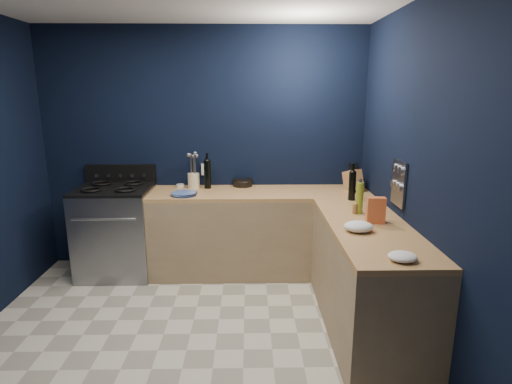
{
  "coord_description": "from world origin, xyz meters",
  "views": [
    {
      "loc": [
        0.48,
        -2.8,
        1.93
      ],
      "look_at": [
        0.55,
        1.0,
        1.0
      ],
      "focal_mm": 29.12,
      "sensor_mm": 36.0,
      "label": 1
    }
  ],
  "objects_px": {
    "plate_stack": "(184,194)",
    "knife_block": "(353,181)",
    "utensil_crock": "(194,181)",
    "gas_range": "(117,232)",
    "crouton_bag": "(376,210)"
  },
  "relations": [
    {
      "from": "plate_stack",
      "to": "knife_block",
      "type": "bearing_deg",
      "value": 6.02
    },
    {
      "from": "plate_stack",
      "to": "utensil_crock",
      "type": "relative_size",
      "value": 1.58
    },
    {
      "from": "gas_range",
      "to": "knife_block",
      "type": "relative_size",
      "value": 4.31
    },
    {
      "from": "plate_stack",
      "to": "knife_block",
      "type": "relative_size",
      "value": 1.18
    },
    {
      "from": "gas_range",
      "to": "plate_stack",
      "type": "height_order",
      "value": "plate_stack"
    },
    {
      "from": "utensil_crock",
      "to": "plate_stack",
      "type": "bearing_deg",
      "value": -99.8
    },
    {
      "from": "plate_stack",
      "to": "crouton_bag",
      "type": "relative_size",
      "value": 1.19
    },
    {
      "from": "crouton_bag",
      "to": "knife_block",
      "type": "bearing_deg",
      "value": 90.34
    },
    {
      "from": "knife_block",
      "to": "crouton_bag",
      "type": "height_order",
      "value": "knife_block"
    },
    {
      "from": "utensil_crock",
      "to": "crouton_bag",
      "type": "bearing_deg",
      "value": -38.3
    },
    {
      "from": "knife_block",
      "to": "utensil_crock",
      "type": "bearing_deg",
      "value": 152.22
    },
    {
      "from": "plate_stack",
      "to": "knife_block",
      "type": "xyz_separation_m",
      "value": [
        1.76,
        0.19,
        0.09
      ]
    },
    {
      "from": "crouton_bag",
      "to": "plate_stack",
      "type": "bearing_deg",
      "value": 155.9
    },
    {
      "from": "utensil_crock",
      "to": "knife_block",
      "type": "height_order",
      "value": "knife_block"
    },
    {
      "from": "utensil_crock",
      "to": "crouton_bag",
      "type": "distance_m",
      "value": 2.05
    }
  ]
}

